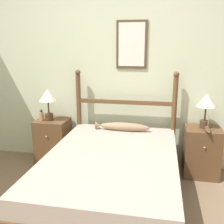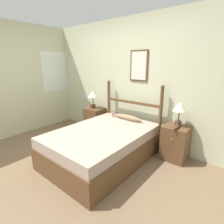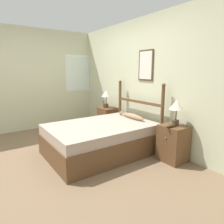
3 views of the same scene
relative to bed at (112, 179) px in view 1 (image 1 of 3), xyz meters
The scene contains 10 objects.
wall_back 1.49m from the bed, 102.28° to the left, with size 6.40×0.08×2.55m.
bed is the anchor object (origin of this frame).
headboard 1.02m from the bed, 90.00° to the left, with size 1.33×0.07×1.29m.
nightstand_left 1.28m from the bed, 140.27° to the left, with size 0.42×0.41×0.62m.
nightstand_right 1.28m from the bed, 39.73° to the left, with size 0.42×0.41×0.62m.
table_lamp_left 1.44m from the bed, 141.98° to the left, with size 0.23×0.23×0.43m.
table_lamp_right 1.46m from the bed, 39.99° to the left, with size 0.23×0.23×0.43m.
bottle 1.40m from the bed, 145.65° to the left, with size 0.06×0.06×0.16m.
model_boat 1.29m from the bed, 34.47° to the left, with size 0.06×0.25×0.19m.
fish_pillow 0.82m from the bed, 90.28° to the left, with size 0.70×0.11×0.11m.
Camera 1 is at (0.70, -1.73, 1.61)m, focal length 42.00 mm.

